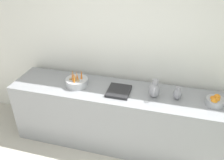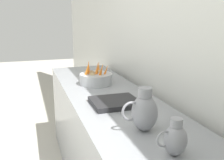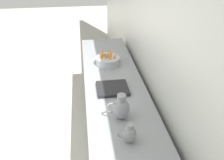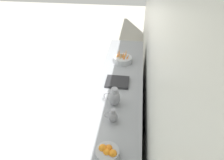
{
  "view_description": "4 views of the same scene",
  "coord_description": "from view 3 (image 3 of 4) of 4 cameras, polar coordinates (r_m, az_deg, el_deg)",
  "views": [
    {
      "loc": [
        1.06,
        0.43,
        2.62
      ],
      "look_at": [
        -1.45,
        -0.25,
        1.12
      ],
      "focal_mm": 36.64,
      "sensor_mm": 36.0,
      "label": 1
    },
    {
      "loc": [
        -0.88,
        1.54,
        1.57
      ],
      "look_at": [
        -1.45,
        -0.18,
        1.12
      ],
      "focal_mm": 41.23,
      "sensor_mm": 36.0,
      "label": 2
    },
    {
      "loc": [
        -1.18,
        1.87,
        2.3
      ],
      "look_at": [
        -1.45,
        -0.1,
        1.1
      ],
      "focal_mm": 36.15,
      "sensor_mm": 36.0,
      "label": 3
    },
    {
      "loc": [
        -1.7,
        2.19,
        2.65
      ],
      "look_at": [
        -1.4,
        -0.08,
        1.04
      ],
      "focal_mm": 31.55,
      "sensor_mm": 36.0,
      "label": 4
    }
  ],
  "objects": [
    {
      "name": "counter_sink_basin",
      "position": [
        2.46,
        0.14,
        -2.14
      ],
      "size": [
        0.34,
        0.3,
        0.04
      ],
      "primitive_type": "cube",
      "color": "#232326",
      "rests_on": "prep_counter"
    },
    {
      "name": "tile_wall_left",
      "position": [
        1.94,
        16.42,
        5.43
      ],
      "size": [
        0.1,
        9.3,
        3.0
      ],
      "primitive_type": "cube",
      "color": "silver",
      "rests_on": "ground_plane"
    },
    {
      "name": "metal_pitcher_tall",
      "position": [
        2.03,
        2.29,
        -7.08
      ],
      "size": [
        0.21,
        0.15,
        0.25
      ],
      "color": "gray",
      "rests_on": "prep_counter"
    },
    {
      "name": "vegetable_colander",
      "position": [
        2.97,
        -1.11,
        5.02
      ],
      "size": [
        0.31,
        0.31,
        0.23
      ],
      "color": "#ADAFB5",
      "rests_on": "prep_counter"
    },
    {
      "name": "prep_counter",
      "position": [
        2.8,
        0.73,
        -9.77
      ],
      "size": [
        0.67,
        2.97,
        0.94
      ],
      "primitive_type": "cube",
      "color": "gray",
      "rests_on": "ground_plane"
    },
    {
      "name": "metal_pitcher_short",
      "position": [
        1.84,
        4.5,
        -13.38
      ],
      "size": [
        0.15,
        0.11,
        0.18
      ],
      "color": "gray",
      "rests_on": "prep_counter"
    }
  ]
}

